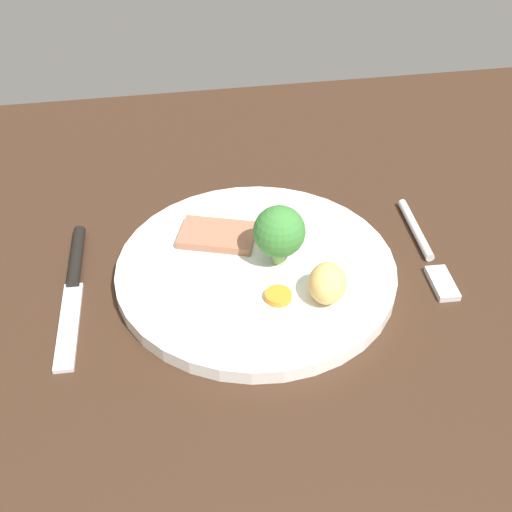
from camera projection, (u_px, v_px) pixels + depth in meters
dining_table at (218, 300)px, 60.95cm from camera, size 120.00×84.00×3.60cm
dinner_plate at (256, 270)px, 60.53cm from camera, size 26.42×26.42×1.40cm
meat_slice_main at (217, 235)px, 62.88cm from camera, size 8.44×6.75×0.80cm
roast_potato_left at (327, 283)px, 55.51cm from camera, size 4.51×5.03×3.41cm
carrot_coin_front at (278, 296)px, 56.27cm from camera, size 2.41×2.41×0.62cm
broccoli_floret at (279, 232)px, 58.18cm from camera, size 4.85×4.85×5.99cm
fork at (426, 250)px, 63.32cm from camera, size 2.25×15.31×0.90cm
knife at (74, 280)px, 59.78cm from camera, size 2.11×18.54×1.20cm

